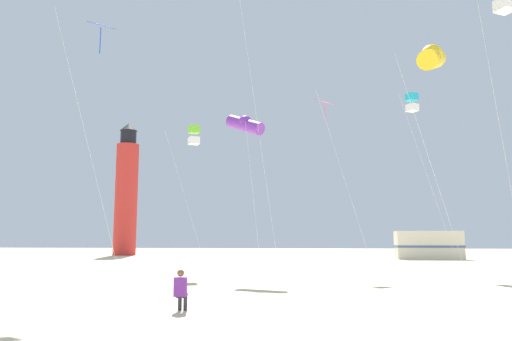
{
  "coord_description": "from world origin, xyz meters",
  "views": [
    {
      "loc": [
        1.71,
        -6.64,
        2.0
      ],
      "look_at": [
        -0.22,
        10.32,
        4.41
      ],
      "focal_mm": 34.13,
      "sensor_mm": 36.0,
      "label": 1
    }
  ],
  "objects_px": {
    "kite_flyer_standing": "(181,289)",
    "kite_tube_violet": "(245,124)",
    "kite_tube_gold": "(432,58)",
    "rv_van_cream": "(429,245)",
    "kite_box_cyan": "(412,103)",
    "kite_diamond_blue": "(100,35)",
    "kite_box_lime": "(194,135)",
    "lighthouse_distant": "(126,192)",
    "kite_diamond_rainbow": "(326,109)"
  },
  "relations": [
    {
      "from": "kite_flyer_standing",
      "to": "rv_van_cream",
      "type": "bearing_deg",
      "value": -115.24
    },
    {
      "from": "rv_van_cream",
      "to": "kite_tube_gold",
      "type": "bearing_deg",
      "value": -102.67
    },
    {
      "from": "kite_tube_violet",
      "to": "kite_tube_gold",
      "type": "xyz_separation_m",
      "value": [
        7.9,
        -8.44,
        0.2
      ]
    },
    {
      "from": "kite_box_cyan",
      "to": "kite_box_lime",
      "type": "distance_m",
      "value": 13.82
    },
    {
      "from": "kite_box_cyan",
      "to": "kite_tube_violet",
      "type": "relative_size",
      "value": 1.25
    },
    {
      "from": "kite_diamond_blue",
      "to": "kite_diamond_rainbow",
      "type": "bearing_deg",
      "value": 51.58
    },
    {
      "from": "kite_tube_gold",
      "to": "rv_van_cream",
      "type": "distance_m",
      "value": 35.14
    },
    {
      "from": "kite_box_lime",
      "to": "kite_diamond_blue",
      "type": "bearing_deg",
      "value": -96.53
    },
    {
      "from": "kite_diamond_blue",
      "to": "kite_tube_violet",
      "type": "distance_m",
      "value": 9.58
    },
    {
      "from": "kite_box_cyan",
      "to": "kite_diamond_rainbow",
      "type": "relative_size",
      "value": 1.05
    },
    {
      "from": "kite_flyer_standing",
      "to": "kite_tube_gold",
      "type": "relative_size",
      "value": 0.13
    },
    {
      "from": "kite_box_lime",
      "to": "lighthouse_distant",
      "type": "relative_size",
      "value": 0.53
    },
    {
      "from": "kite_tube_violet",
      "to": "kite_diamond_rainbow",
      "type": "xyz_separation_m",
      "value": [
        4.54,
        3.54,
        1.68
      ]
    },
    {
      "from": "kite_flyer_standing",
      "to": "lighthouse_distant",
      "type": "distance_m",
      "value": 49.9
    },
    {
      "from": "kite_box_cyan",
      "to": "rv_van_cream",
      "type": "bearing_deg",
      "value": 75.59
    },
    {
      "from": "kite_diamond_blue",
      "to": "rv_van_cream",
      "type": "height_order",
      "value": "kite_diamond_blue"
    },
    {
      "from": "kite_flyer_standing",
      "to": "kite_diamond_blue",
      "type": "xyz_separation_m",
      "value": [
        -4.59,
        3.99,
        9.43
      ]
    },
    {
      "from": "kite_tube_gold",
      "to": "rv_van_cream",
      "type": "bearing_deg",
      "value": 77.83
    },
    {
      "from": "kite_box_cyan",
      "to": "kite_tube_gold",
      "type": "relative_size",
      "value": 1.22
    },
    {
      "from": "kite_tube_violet",
      "to": "lighthouse_distant",
      "type": "relative_size",
      "value": 0.53
    },
    {
      "from": "kite_box_lime",
      "to": "kite_diamond_rainbow",
      "type": "bearing_deg",
      "value": 6.54
    },
    {
      "from": "kite_box_cyan",
      "to": "kite_diamond_blue",
      "type": "height_order",
      "value": "kite_box_cyan"
    },
    {
      "from": "kite_box_cyan",
      "to": "kite_tube_violet",
      "type": "bearing_deg",
      "value": -153.73
    },
    {
      "from": "kite_diamond_blue",
      "to": "kite_tube_gold",
      "type": "bearing_deg",
      "value": -1.4
    },
    {
      "from": "kite_box_lime",
      "to": "lighthouse_distant",
      "type": "xyz_separation_m",
      "value": [
        -16.17,
        30.59,
        -0.41
      ]
    },
    {
      "from": "kite_diamond_blue",
      "to": "rv_van_cream",
      "type": "distance_m",
      "value": 39.78
    },
    {
      "from": "kite_diamond_blue",
      "to": "kite_tube_gold",
      "type": "distance_m",
      "value": 12.74
    },
    {
      "from": "kite_flyer_standing",
      "to": "kite_diamond_blue",
      "type": "relative_size",
      "value": 0.11
    },
    {
      "from": "kite_diamond_blue",
      "to": "rv_van_cream",
      "type": "relative_size",
      "value": 1.66
    },
    {
      "from": "kite_flyer_standing",
      "to": "kite_box_lime",
      "type": "height_order",
      "value": "kite_box_lime"
    },
    {
      "from": "kite_diamond_rainbow",
      "to": "kite_box_cyan",
      "type": "bearing_deg",
      "value": 14.16
    },
    {
      "from": "lighthouse_distant",
      "to": "kite_diamond_blue",
      "type": "bearing_deg",
      "value": -70.14
    },
    {
      "from": "kite_flyer_standing",
      "to": "kite_tube_violet",
      "type": "height_order",
      "value": "kite_tube_violet"
    },
    {
      "from": "kite_flyer_standing",
      "to": "kite_diamond_blue",
      "type": "distance_m",
      "value": 11.22
    },
    {
      "from": "kite_box_cyan",
      "to": "rv_van_cream",
      "type": "relative_size",
      "value": 1.72
    },
    {
      "from": "kite_diamond_rainbow",
      "to": "kite_tube_gold",
      "type": "bearing_deg",
      "value": -74.31
    },
    {
      "from": "kite_box_lime",
      "to": "lighthouse_distant",
      "type": "distance_m",
      "value": 34.6
    },
    {
      "from": "rv_van_cream",
      "to": "kite_box_lime",
      "type": "bearing_deg",
      "value": -130.05
    },
    {
      "from": "kite_diamond_blue",
      "to": "kite_tube_violet",
      "type": "xyz_separation_m",
      "value": [
        4.73,
        8.13,
        -1.82
      ]
    },
    {
      "from": "kite_flyer_standing",
      "to": "kite_tube_gold",
      "type": "height_order",
      "value": "kite_tube_gold"
    },
    {
      "from": "kite_diamond_rainbow",
      "to": "rv_van_cream",
      "type": "xyz_separation_m",
      "value": [
        10.63,
        21.67,
        -8.51
      ]
    },
    {
      "from": "kite_box_cyan",
      "to": "lighthouse_distant",
      "type": "distance_m",
      "value": 41.05
    },
    {
      "from": "kite_box_lime",
      "to": "kite_tube_gold",
      "type": "height_order",
      "value": "kite_tube_gold"
    },
    {
      "from": "kite_box_cyan",
      "to": "lighthouse_distant",
      "type": "bearing_deg",
      "value": 136.29
    },
    {
      "from": "kite_flyer_standing",
      "to": "rv_van_cream",
      "type": "height_order",
      "value": "rv_van_cream"
    },
    {
      "from": "kite_box_cyan",
      "to": "lighthouse_distant",
      "type": "xyz_separation_m",
      "value": [
        -29.61,
        28.31,
        -2.67
      ]
    },
    {
      "from": "kite_tube_gold",
      "to": "kite_box_cyan",
      "type": "bearing_deg",
      "value": 81.31
    },
    {
      "from": "kite_tube_gold",
      "to": "lighthouse_distant",
      "type": "xyz_separation_m",
      "value": [
        -27.57,
        41.66,
        -0.58
      ]
    },
    {
      "from": "kite_box_lime",
      "to": "rv_van_cream",
      "type": "distance_m",
      "value": 30.09
    },
    {
      "from": "kite_flyer_standing",
      "to": "kite_box_lime",
      "type": "bearing_deg",
      "value": -80.12
    }
  ]
}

